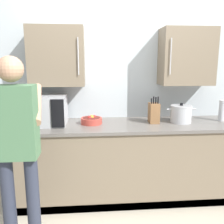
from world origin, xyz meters
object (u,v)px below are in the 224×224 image
object	(u,v)px
person_figure	(16,140)
stock_pot	(181,114)
fruit_bowl	(91,120)
thermos_flask	(222,111)
microwave_oven	(42,110)
knife_block	(154,113)

from	to	relation	value
person_figure	stock_pot	bearing A→B (deg)	25.56
fruit_bowl	stock_pot	world-z (taller)	stock_pot
thermos_flask	person_figure	xyz separation A→B (m)	(-2.17, -0.82, -0.04)
stock_pot	microwave_oven	bearing A→B (deg)	179.02
knife_block	person_figure	bearing A→B (deg)	-149.03
thermos_flask	person_figure	distance (m)	2.32
thermos_flask	knife_block	bearing A→B (deg)	-178.47
thermos_flask	person_figure	bearing A→B (deg)	-159.26
thermos_flask	fruit_bowl	bearing A→B (deg)	-179.69
microwave_oven	knife_block	size ratio (longest dim) A/B	2.35
stock_pot	person_figure	bearing A→B (deg)	-154.44
microwave_oven	person_figure	world-z (taller)	person_figure
knife_block	thermos_flask	xyz separation A→B (m)	(0.84, 0.02, 0.01)
thermos_flask	person_figure	world-z (taller)	person_figure
knife_block	person_figure	size ratio (longest dim) A/B	0.19
stock_pot	knife_block	size ratio (longest dim) A/B	1.09
stock_pot	person_figure	world-z (taller)	person_figure
fruit_bowl	thermos_flask	size ratio (longest dim) A/B	0.97
stock_pot	person_figure	distance (m)	1.83
stock_pot	thermos_flask	size ratio (longest dim) A/B	1.36
knife_block	thermos_flask	size ratio (longest dim) A/B	1.24
microwave_oven	person_figure	distance (m)	0.82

